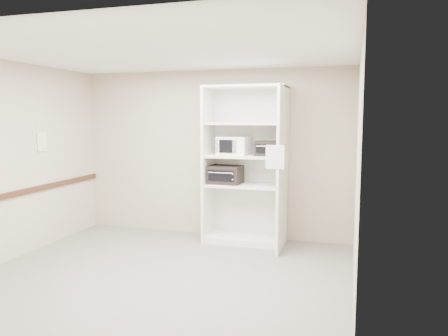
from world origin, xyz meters
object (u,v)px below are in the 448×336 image
(shelving_unit, at_px, (248,170))
(toaster_oven_lower, at_px, (225,175))
(toaster_oven_upper, at_px, (269,148))
(microwave, at_px, (234,146))

(shelving_unit, distance_m, toaster_oven_lower, 0.37)
(shelving_unit, xyz_separation_m, toaster_oven_lower, (-0.35, -0.05, -0.07))
(toaster_oven_upper, bearing_deg, microwave, 177.23)
(shelving_unit, relative_size, toaster_oven_lower, 4.82)
(microwave, height_order, toaster_oven_upper, microwave)
(microwave, bearing_deg, toaster_oven_lower, -160.77)
(microwave, distance_m, toaster_oven_lower, 0.47)
(toaster_oven_upper, bearing_deg, shelving_unit, 170.84)
(microwave, bearing_deg, shelving_unit, 10.09)
(microwave, relative_size, toaster_oven_lower, 0.92)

